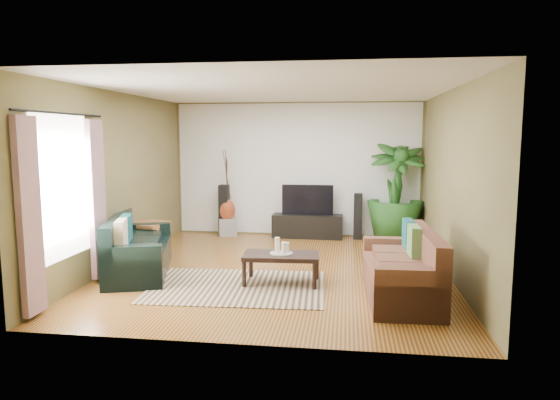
% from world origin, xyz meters
% --- Properties ---
extents(floor, '(5.50, 5.50, 0.00)m').
position_xyz_m(floor, '(0.00, 0.00, 0.00)').
color(floor, olive).
rests_on(floor, ground).
extents(ceiling, '(5.50, 5.50, 0.00)m').
position_xyz_m(ceiling, '(0.00, 0.00, 2.70)').
color(ceiling, white).
rests_on(ceiling, ground).
extents(wall_back, '(5.00, 0.00, 5.00)m').
position_xyz_m(wall_back, '(0.00, 2.75, 1.35)').
color(wall_back, brown).
rests_on(wall_back, ground).
extents(wall_front, '(5.00, 0.00, 5.00)m').
position_xyz_m(wall_front, '(0.00, -2.75, 1.35)').
color(wall_front, brown).
rests_on(wall_front, ground).
extents(wall_left, '(0.00, 5.50, 5.50)m').
position_xyz_m(wall_left, '(-2.50, 0.00, 1.35)').
color(wall_left, brown).
rests_on(wall_left, ground).
extents(wall_right, '(0.00, 5.50, 5.50)m').
position_xyz_m(wall_right, '(2.50, 0.00, 1.35)').
color(wall_right, brown).
rests_on(wall_right, ground).
extents(backwall_panel, '(4.90, 0.00, 4.90)m').
position_xyz_m(backwall_panel, '(0.00, 2.74, 1.35)').
color(backwall_panel, white).
rests_on(backwall_panel, ground).
extents(window_pane, '(0.00, 1.80, 1.80)m').
position_xyz_m(window_pane, '(-2.48, -1.60, 1.40)').
color(window_pane, white).
rests_on(window_pane, ground).
extents(curtain_near, '(0.08, 0.35, 2.20)m').
position_xyz_m(curtain_near, '(-2.43, -2.35, 1.15)').
color(curtain_near, gray).
rests_on(curtain_near, ground).
extents(curtain_far, '(0.08, 0.35, 2.20)m').
position_xyz_m(curtain_far, '(-2.43, -0.85, 1.15)').
color(curtain_far, gray).
rests_on(curtain_far, ground).
extents(curtain_rod, '(0.03, 1.90, 0.03)m').
position_xyz_m(curtain_rod, '(-2.43, -1.60, 2.30)').
color(curtain_rod, black).
rests_on(curtain_rod, ground).
extents(sofa_left, '(1.28, 2.01, 0.85)m').
position_xyz_m(sofa_left, '(-2.02, -0.44, 0.42)').
color(sofa_left, black).
rests_on(sofa_left, floor).
extents(sofa_right, '(0.88, 1.85, 0.85)m').
position_xyz_m(sofa_right, '(1.70, -1.07, 0.42)').
color(sofa_right, brown).
rests_on(sofa_right, floor).
extents(area_rug, '(2.42, 1.77, 0.01)m').
position_xyz_m(area_rug, '(-0.43, -0.92, 0.01)').
color(area_rug, tan).
rests_on(area_rug, floor).
extents(coffee_table, '(1.05, 0.61, 0.42)m').
position_xyz_m(coffee_table, '(0.14, -0.68, 0.21)').
color(coffee_table, black).
rests_on(coffee_table, floor).
extents(candle_tray, '(0.32, 0.32, 0.01)m').
position_xyz_m(candle_tray, '(0.14, -0.68, 0.43)').
color(candle_tray, gray).
rests_on(candle_tray, coffee_table).
extents(candle_tall, '(0.07, 0.07, 0.21)m').
position_xyz_m(candle_tall, '(0.08, -0.65, 0.54)').
color(candle_tall, beige).
rests_on(candle_tall, candle_tray).
extents(candle_mid, '(0.07, 0.07, 0.16)m').
position_xyz_m(candle_mid, '(0.18, -0.72, 0.51)').
color(candle_mid, white).
rests_on(candle_mid, candle_tray).
extents(candle_short, '(0.07, 0.07, 0.13)m').
position_xyz_m(candle_short, '(0.21, -0.62, 0.50)').
color(candle_short, '#F3EACD').
rests_on(candle_short, candle_tray).
extents(tv_stand, '(1.40, 0.45, 0.46)m').
position_xyz_m(tv_stand, '(0.24, 2.50, 0.23)').
color(tv_stand, black).
rests_on(tv_stand, floor).
extents(television, '(1.02, 0.06, 0.60)m').
position_xyz_m(television, '(0.24, 2.50, 0.76)').
color(television, black).
rests_on(television, tv_stand).
extents(speaker_left, '(0.20, 0.21, 1.04)m').
position_xyz_m(speaker_left, '(-1.46, 2.50, 0.52)').
color(speaker_left, black).
rests_on(speaker_left, floor).
extents(speaker_right, '(0.17, 0.19, 0.91)m').
position_xyz_m(speaker_right, '(1.24, 2.50, 0.45)').
color(speaker_right, black).
rests_on(speaker_right, floor).
extents(potted_plant, '(1.12, 1.12, 1.92)m').
position_xyz_m(potted_plant, '(1.96, 2.50, 0.96)').
color(potted_plant, '#1E4D19').
rests_on(potted_plant, floor).
extents(plant_pot, '(0.35, 0.35, 0.28)m').
position_xyz_m(plant_pot, '(1.96, 2.50, 0.14)').
color(plant_pot, black).
rests_on(plant_pot, floor).
extents(pedestal, '(0.45, 0.45, 0.35)m').
position_xyz_m(pedestal, '(-1.40, 2.50, 0.18)').
color(pedestal, '#989895').
rests_on(pedestal, floor).
extents(vase, '(0.32, 0.32, 0.45)m').
position_xyz_m(vase, '(-1.40, 2.50, 0.52)').
color(vase, '#95391B').
rests_on(vase, pedestal).
extents(side_table, '(0.67, 0.67, 0.59)m').
position_xyz_m(side_table, '(-2.25, 0.50, 0.30)').
color(side_table, brown).
rests_on(side_table, floor).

